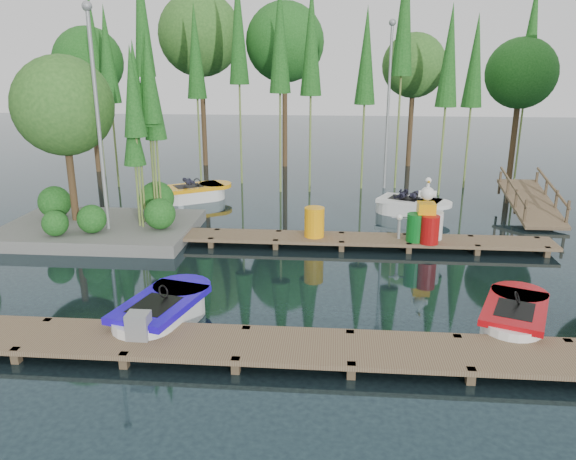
# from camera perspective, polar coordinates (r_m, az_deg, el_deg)

# --- Properties ---
(ground_plane) EXTENTS (90.00, 90.00, 0.00)m
(ground_plane) POSITION_cam_1_polar(r_m,az_deg,el_deg) (15.47, -2.01, -4.39)
(ground_plane) COLOR #1D3037
(near_dock) EXTENTS (18.00, 1.50, 0.50)m
(near_dock) POSITION_cam_1_polar(r_m,az_deg,el_deg) (11.33, -4.78, -11.57)
(near_dock) COLOR brown
(near_dock) RESTS_ON ground
(far_dock) EXTENTS (15.00, 1.20, 0.50)m
(far_dock) POSITION_cam_1_polar(r_m,az_deg,el_deg) (17.66, 2.17, -0.85)
(far_dock) COLOR brown
(far_dock) RESTS_ON ground
(island) EXTENTS (6.20, 4.20, 6.75)m
(island) POSITION_cam_1_polar(r_m,az_deg,el_deg) (19.50, -19.82, 8.77)
(island) COLOR slate
(island) RESTS_ON ground
(tree_screen) EXTENTS (34.42, 18.53, 10.31)m
(tree_screen) POSITION_cam_1_polar(r_m,az_deg,el_deg) (25.19, -3.99, 18.05)
(tree_screen) COLOR #4A351F
(tree_screen) RESTS_ON ground
(lamp_island) EXTENTS (0.30, 0.30, 7.25)m
(lamp_island) POSITION_cam_1_polar(r_m,az_deg,el_deg) (18.35, -18.86, 11.81)
(lamp_island) COLOR gray
(lamp_island) RESTS_ON ground
(lamp_rear) EXTENTS (0.30, 0.30, 7.25)m
(lamp_rear) POSITION_cam_1_polar(r_m,az_deg,el_deg) (25.43, 10.21, 13.63)
(lamp_rear) COLOR gray
(lamp_rear) RESTS_ON ground
(ramp) EXTENTS (1.50, 3.94, 1.49)m
(ramp) POSITION_cam_1_polar(r_m,az_deg,el_deg) (22.59, 23.45, 2.66)
(ramp) COLOR brown
(ramp) RESTS_ON ground
(boat_blue) EXTENTS (2.00, 3.17, 0.99)m
(boat_blue) POSITION_cam_1_polar(r_m,az_deg,el_deg) (12.75, -12.64, -8.27)
(boat_blue) COLOR white
(boat_blue) RESTS_ON ground
(boat_red) EXTENTS (2.16, 2.99, 0.92)m
(boat_red) POSITION_cam_1_polar(r_m,az_deg,el_deg) (13.24, 22.01, -8.28)
(boat_red) COLOR white
(boat_red) RESTS_ON ground
(boat_yellow_far) EXTENTS (3.21, 2.72, 1.48)m
(boat_yellow_far) POSITION_cam_1_polar(r_m,az_deg,el_deg) (23.64, -9.44, 3.75)
(boat_yellow_far) COLOR white
(boat_yellow_far) RESTS_ON ground
(boat_white_far) EXTENTS (3.14, 2.37, 1.35)m
(boat_white_far) POSITION_cam_1_polar(r_m,az_deg,el_deg) (21.65, 12.34, 2.33)
(boat_white_far) COLOR white
(boat_white_far) RESTS_ON ground
(utility_cabinet) EXTENTS (0.44, 0.37, 0.54)m
(utility_cabinet) POSITION_cam_1_polar(r_m,az_deg,el_deg) (11.67, -14.93, -9.37)
(utility_cabinet) COLOR gray
(utility_cabinet) RESTS_ON near_dock
(yellow_barrel) EXTENTS (0.62, 0.62, 0.93)m
(yellow_barrel) POSITION_cam_1_polar(r_m,az_deg,el_deg) (17.50, 2.69, 0.81)
(yellow_barrel) COLOR #FFA30D
(yellow_barrel) RESTS_ON far_dock
(drum_cluster) EXTENTS (1.14, 1.04, 1.96)m
(drum_cluster) POSITION_cam_1_polar(r_m,az_deg,el_deg) (17.54, 13.89, 0.73)
(drum_cluster) COLOR #0B671C
(drum_cluster) RESTS_ON far_dock
(seagull_post) EXTENTS (0.49, 0.26, 0.78)m
(seagull_post) POSITION_cam_1_polar(r_m,az_deg,el_deg) (17.59, 11.25, 0.78)
(seagull_post) COLOR gray
(seagull_post) RESTS_ON far_dock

